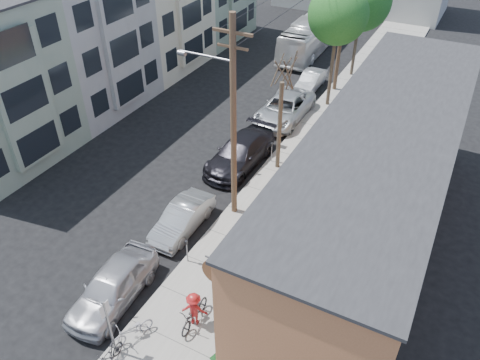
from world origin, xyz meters
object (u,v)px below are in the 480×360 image
at_px(parked_bike_b, 132,331).
at_px(patio_chair_b, 219,358).
at_px(parking_meter_near, 187,248).
at_px(tree_leafy_far, 362,2).
at_px(car_3, 284,108).
at_px(tree_bare, 279,127).
at_px(cyclist, 194,309).
at_px(car_2, 240,153).
at_px(sign_post, 108,323).
at_px(tree_leafy_mid, 338,15).
at_px(patron_green, 238,325).
at_px(car_4, 311,81).
at_px(car_0, 113,286).
at_px(car_1, 182,218).
at_px(bus, 311,35).
at_px(parking_meter_far, 272,149).
at_px(parked_bike_a, 109,357).
at_px(patron_grey, 223,307).
at_px(utility_pole_near, 232,120).
at_px(patio_chair_a, 264,292).

bearing_deg(parked_bike_b, patio_chair_b, 31.70).
distance_m(parking_meter_near, tree_leafy_far, 23.97).
bearing_deg(car_3, parking_meter_near, -84.43).
relative_size(tree_bare, tree_leafy_far, 0.67).
distance_m(cyclist, car_2, 11.35).
bearing_deg(patio_chair_b, sign_post, -143.03).
bearing_deg(tree_leafy_mid, patron_green, -80.45).
xyz_separation_m(tree_bare, tree_leafy_far, (0.00, 14.74, 3.04)).
height_order(tree_bare, cyclist, tree_bare).
bearing_deg(patron_green, car_4, 171.39).
bearing_deg(parking_meter_near, cyclist, -52.27).
bearing_deg(parking_meter_near, car_0, -116.86).
bearing_deg(car_3, tree_leafy_mid, 57.99).
relative_size(car_1, bus, 0.38).
relative_size(parking_meter_far, bus, 0.12).
height_order(parked_bike_a, car_2, car_2).
bearing_deg(patron_grey, car_2, -142.52).
relative_size(parking_meter_far, car_0, 0.26).
bearing_deg(bus, tree_leafy_mid, -64.01).
height_order(utility_pole_near, tree_leafy_far, utility_pole_near).
distance_m(tree_leafy_mid, tree_leafy_far, 5.91).
relative_size(parking_meter_far, car_2, 0.22).
distance_m(tree_leafy_mid, parked_bike_a, 23.94).
xyz_separation_m(sign_post, car_2, (-1.66, 13.23, -1.01)).
relative_size(parking_meter_near, patio_chair_a, 1.41).
bearing_deg(patio_chair_b, tree_bare, 122.54).
bearing_deg(patron_grey, utility_pole_near, -141.64).
bearing_deg(car_3, cyclist, -78.58).
relative_size(patron_grey, car_2, 0.32).
bearing_deg(parked_bike_a, cyclist, 55.77).
distance_m(parked_bike_a, car_3, 20.07).
xyz_separation_m(tree_leafy_far, car_4, (-2.09, -3.73, -5.17)).
xyz_separation_m(sign_post, patio_chair_b, (3.70, 1.27, -1.24)).
height_order(tree_bare, tree_leafy_mid, tree_leafy_mid).
bearing_deg(parked_bike_b, parking_meter_far, 114.83).
bearing_deg(car_4, car_0, -90.95).
xyz_separation_m(tree_bare, tree_leafy_mid, (0.00, 8.86, 3.67)).
bearing_deg(parked_bike_b, patron_grey, 62.70).
bearing_deg(car_2, parked_bike_a, -79.76).
relative_size(tree_leafy_mid, car_1, 1.99).
distance_m(tree_bare, bus, 18.92).
distance_m(car_1, car_4, 17.91).
distance_m(car_3, bus, 12.95).
bearing_deg(parking_meter_near, patio_chair_a, -5.73).
xyz_separation_m(parking_meter_far, tree_bare, (0.55, -0.35, 1.80)).
height_order(patron_green, parked_bike_b, patron_green).
height_order(patron_grey, cyclist, patron_grey).
bearing_deg(tree_leafy_far, patio_chair_b, -83.22).
relative_size(cyclist, car_0, 0.33).
bearing_deg(patio_chair_a, parked_bike_a, -139.28).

